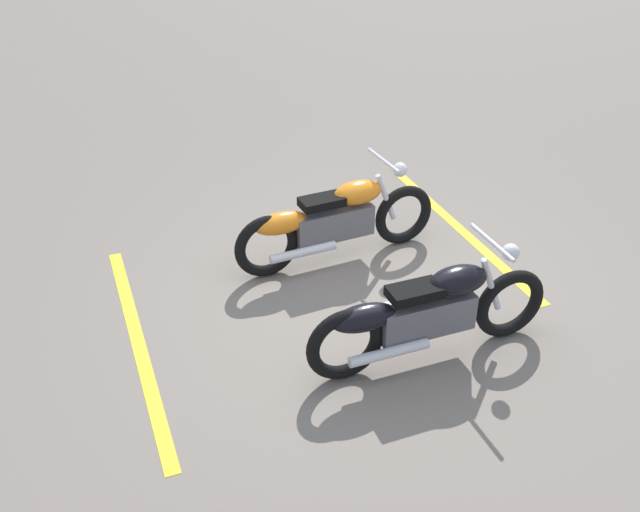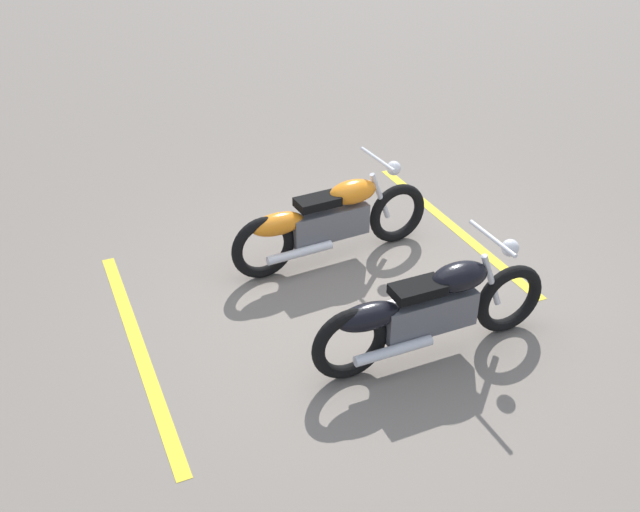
% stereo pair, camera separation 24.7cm
% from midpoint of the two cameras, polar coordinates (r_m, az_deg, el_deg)
% --- Properties ---
extents(ground_plane, '(60.00, 60.00, 0.00)m').
position_cam_midpoint_polar(ground_plane, '(6.92, 3.08, -3.61)').
color(ground_plane, slate).
extents(motorcycle_bright_foreground, '(2.23, 0.62, 1.04)m').
position_cam_midpoint_polar(motorcycle_bright_foreground, '(7.31, -0.30, 2.84)').
color(motorcycle_bright_foreground, black).
rests_on(motorcycle_bright_foreground, ground).
extents(motorcycle_dark_foreground, '(2.23, 0.62, 1.04)m').
position_cam_midpoint_polar(motorcycle_dark_foreground, '(6.05, 7.42, -4.27)').
color(motorcycle_dark_foreground, black).
rests_on(motorcycle_dark_foreground, ground).
extents(parking_stripe_near, '(0.19, 3.20, 0.01)m').
position_cam_midpoint_polar(parking_stripe_near, '(8.28, 9.55, 2.39)').
color(parking_stripe_near, yellow).
rests_on(parking_stripe_near, ground).
extents(parking_stripe_mid, '(0.19, 3.20, 0.01)m').
position_cam_midpoint_polar(parking_stripe_mid, '(6.57, -15.21, -7.04)').
color(parking_stripe_mid, yellow).
rests_on(parking_stripe_mid, ground).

